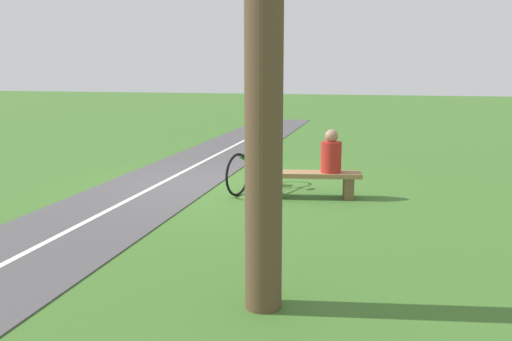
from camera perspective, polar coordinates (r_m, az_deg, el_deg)
ground_plane at (r=10.54m, az=-4.34°, el=-1.46°), size 80.00×80.00×0.00m
paved_path at (r=7.46m, az=-20.97°, el=-7.05°), size 3.67×36.06×0.02m
path_centre_line at (r=7.46m, az=-20.98°, el=-6.98°), size 1.43×31.98×0.00m
bench at (r=9.43m, az=5.72°, el=-0.97°), size 1.75×0.73×0.45m
person_seated at (r=9.36m, az=7.80°, el=1.71°), size 0.40×0.40×0.73m
bicycle at (r=9.96m, az=-0.29°, el=0.19°), size 0.50×1.79×0.93m
backpack at (r=10.39m, az=0.54°, el=-0.48°), size 0.31×0.28×0.40m
tree_far_right at (r=4.85m, az=1.49°, el=10.07°), size 1.50×1.01×4.60m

